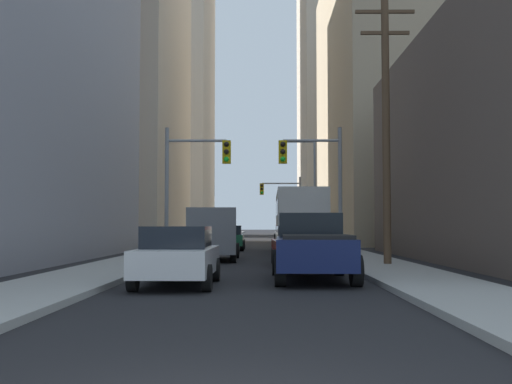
{
  "coord_description": "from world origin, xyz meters",
  "views": [
    {
      "loc": [
        0.36,
        -4.7,
        1.56
      ],
      "look_at": [
        0.0,
        36.88,
        3.78
      ],
      "focal_mm": 43.22,
      "sensor_mm": 36.0,
      "label": 1
    }
  ],
  "objects_px": {
    "traffic_signal_near_left": "(194,171)",
    "city_bus": "(299,218)",
    "cargo_van_grey": "(213,231)",
    "traffic_signal_near_right": "(314,171)",
    "traffic_signal_far_right": "(283,198)",
    "pickup_truck_navy": "(312,247)",
    "sedan_red": "(297,246)",
    "sedan_green": "(229,238)",
    "sedan_white": "(178,256)"
  },
  "relations": [
    {
      "from": "sedan_green",
      "to": "sedan_white",
      "type": "bearing_deg",
      "value": -90.3
    },
    {
      "from": "cargo_van_grey",
      "to": "sedan_white",
      "type": "relative_size",
      "value": 1.26
    },
    {
      "from": "sedan_red",
      "to": "sedan_green",
      "type": "height_order",
      "value": "same"
    },
    {
      "from": "sedan_green",
      "to": "sedan_red",
      "type": "bearing_deg",
      "value": -76.71
    },
    {
      "from": "sedan_green",
      "to": "traffic_signal_far_right",
      "type": "xyz_separation_m",
      "value": [
        3.97,
        18.97,
        3.27
      ]
    },
    {
      "from": "sedan_white",
      "to": "sedan_green",
      "type": "bearing_deg",
      "value": 89.7
    },
    {
      "from": "city_bus",
      "to": "sedan_green",
      "type": "relative_size",
      "value": 2.73
    },
    {
      "from": "city_bus",
      "to": "cargo_van_grey",
      "type": "height_order",
      "value": "city_bus"
    },
    {
      "from": "traffic_signal_near_left",
      "to": "cargo_van_grey",
      "type": "bearing_deg",
      "value": -37.92
    },
    {
      "from": "cargo_van_grey",
      "to": "traffic_signal_far_right",
      "type": "height_order",
      "value": "traffic_signal_far_right"
    },
    {
      "from": "sedan_red",
      "to": "traffic_signal_far_right",
      "type": "relative_size",
      "value": 0.71
    },
    {
      "from": "traffic_signal_near_left",
      "to": "city_bus",
      "type": "bearing_deg",
      "value": 54.54
    },
    {
      "from": "cargo_van_grey",
      "to": "traffic_signal_far_right",
      "type": "distance_m",
      "value": 30.07
    },
    {
      "from": "cargo_van_grey",
      "to": "sedan_red",
      "type": "bearing_deg",
      "value": -46.42
    },
    {
      "from": "traffic_signal_near_right",
      "to": "traffic_signal_far_right",
      "type": "distance_m",
      "value": 28.93
    },
    {
      "from": "cargo_van_grey",
      "to": "traffic_signal_near_right",
      "type": "xyz_separation_m",
      "value": [
        4.51,
        0.74,
        2.71
      ]
    },
    {
      "from": "pickup_truck_navy",
      "to": "traffic_signal_far_right",
      "type": "xyz_separation_m",
      "value": [
        0.52,
        39.35,
        3.11
      ]
    },
    {
      "from": "traffic_signal_near_right",
      "to": "sedan_red",
      "type": "bearing_deg",
      "value": -102.98
    },
    {
      "from": "city_bus",
      "to": "cargo_van_grey",
      "type": "xyz_separation_m",
      "value": [
        -4.25,
        -8.03,
        -0.64
      ]
    },
    {
      "from": "cargo_van_grey",
      "to": "sedan_red",
      "type": "xyz_separation_m",
      "value": [
        3.49,
        -3.67,
        -0.52
      ]
    },
    {
      "from": "cargo_van_grey",
      "to": "sedan_white",
      "type": "height_order",
      "value": "cargo_van_grey"
    },
    {
      "from": "pickup_truck_navy",
      "to": "sedan_white",
      "type": "bearing_deg",
      "value": -153.56
    },
    {
      "from": "sedan_white",
      "to": "traffic_signal_near_left",
      "type": "height_order",
      "value": "traffic_signal_near_left"
    },
    {
      "from": "sedan_green",
      "to": "traffic_signal_far_right",
      "type": "relative_size",
      "value": 0.7
    },
    {
      "from": "traffic_signal_near_left",
      "to": "traffic_signal_near_right",
      "type": "distance_m",
      "value": 5.45
    },
    {
      "from": "traffic_signal_near_left",
      "to": "sedan_red",
      "type": "bearing_deg",
      "value": -44.8
    },
    {
      "from": "pickup_truck_navy",
      "to": "traffic_signal_near_right",
      "type": "bearing_deg",
      "value": 84.76
    },
    {
      "from": "traffic_signal_near_right",
      "to": "traffic_signal_far_right",
      "type": "xyz_separation_m",
      "value": [
        -0.44,
        28.93,
        0.05
      ]
    },
    {
      "from": "cargo_van_grey",
      "to": "sedan_green",
      "type": "distance_m",
      "value": 10.71
    },
    {
      "from": "traffic_signal_far_right",
      "to": "pickup_truck_navy",
      "type": "bearing_deg",
      "value": -90.76
    },
    {
      "from": "city_bus",
      "to": "traffic_signal_far_right",
      "type": "relative_size",
      "value": 1.92
    },
    {
      "from": "sedan_white",
      "to": "traffic_signal_near_right",
      "type": "height_order",
      "value": "traffic_signal_near_right"
    },
    {
      "from": "sedan_red",
      "to": "traffic_signal_far_right",
      "type": "bearing_deg",
      "value": 89.0
    },
    {
      "from": "sedan_white",
      "to": "traffic_signal_far_right",
      "type": "height_order",
      "value": "traffic_signal_far_right"
    },
    {
      "from": "cargo_van_grey",
      "to": "traffic_signal_far_right",
      "type": "xyz_separation_m",
      "value": [
        4.07,
        29.66,
        2.76
      ]
    },
    {
      "from": "sedan_white",
      "to": "traffic_signal_far_right",
      "type": "relative_size",
      "value": 0.7
    },
    {
      "from": "sedan_white",
      "to": "traffic_signal_near_right",
      "type": "xyz_separation_m",
      "value": [
        4.52,
        12.2,
        3.23
      ]
    },
    {
      "from": "sedan_green",
      "to": "traffic_signal_near_left",
      "type": "height_order",
      "value": "traffic_signal_near_left"
    },
    {
      "from": "city_bus",
      "to": "sedan_red",
      "type": "xyz_separation_m",
      "value": [
        -0.76,
        -11.71,
        -1.16
      ]
    },
    {
      "from": "sedan_green",
      "to": "traffic_signal_near_left",
      "type": "bearing_deg",
      "value": -95.99
    },
    {
      "from": "city_bus",
      "to": "pickup_truck_navy",
      "type": "xyz_separation_m",
      "value": [
        -0.7,
        -17.72,
        -1.0
      ]
    },
    {
      "from": "sedan_white",
      "to": "traffic_signal_near_right",
      "type": "relative_size",
      "value": 0.7
    },
    {
      "from": "pickup_truck_navy",
      "to": "sedan_green",
      "type": "relative_size",
      "value": 1.29
    },
    {
      "from": "pickup_truck_navy",
      "to": "traffic_signal_far_right",
      "type": "height_order",
      "value": "traffic_signal_far_right"
    },
    {
      "from": "pickup_truck_navy",
      "to": "traffic_signal_near_right",
      "type": "distance_m",
      "value": 10.9
    },
    {
      "from": "sedan_green",
      "to": "traffic_signal_far_right",
      "type": "distance_m",
      "value": 19.66
    },
    {
      "from": "sedan_white",
      "to": "sedan_green",
      "type": "xyz_separation_m",
      "value": [
        0.12,
        22.16,
        0.0
      ]
    },
    {
      "from": "city_bus",
      "to": "traffic_signal_near_right",
      "type": "xyz_separation_m",
      "value": [
        0.26,
        -7.3,
        2.07
      ]
    },
    {
      "from": "traffic_signal_far_right",
      "to": "sedan_green",
      "type": "bearing_deg",
      "value": -101.83
    },
    {
      "from": "sedan_white",
      "to": "pickup_truck_navy",
      "type": "bearing_deg",
      "value": 26.44
    }
  ]
}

